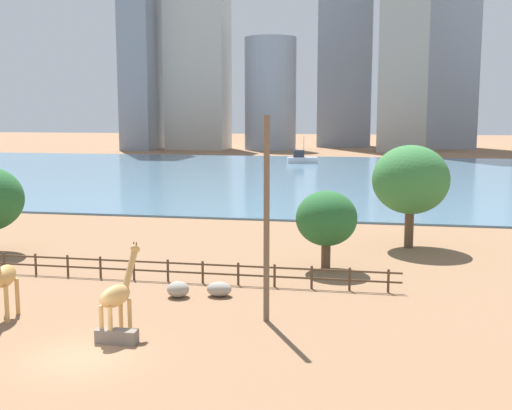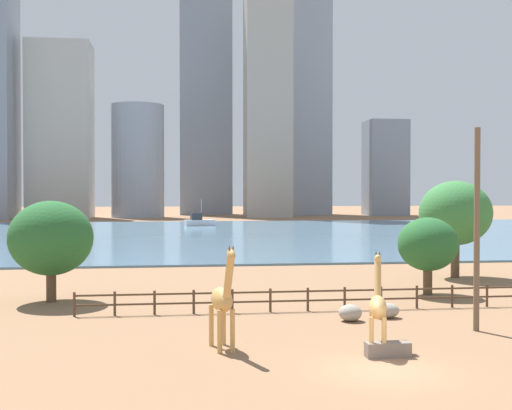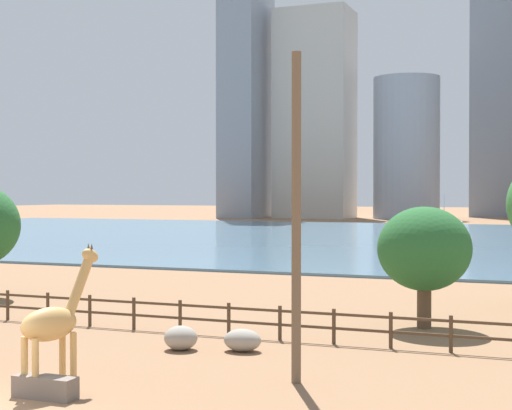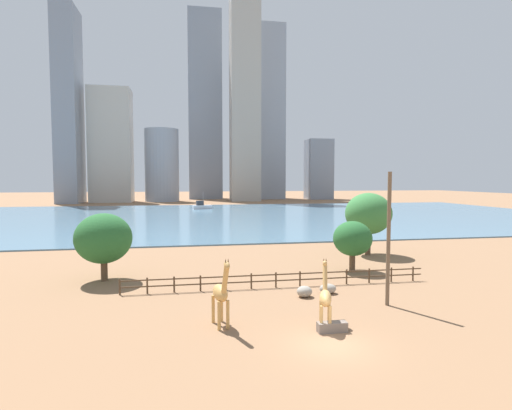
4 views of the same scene
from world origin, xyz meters
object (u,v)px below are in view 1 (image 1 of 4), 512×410
object	(u,v)px
boulder_by_pole	(219,289)
tree_right_tall	(411,180)
giraffe_companion	(4,276)
utility_pole	(267,220)
giraffe_tall	(117,295)
boat_sailboat	(301,159)
feeding_trough	(117,336)
boulder_near_fence	(178,289)
tree_center_broad	(326,219)

from	to	relation	value
boulder_by_pole	tree_right_tall	bearing A→B (deg)	54.62
giraffe_companion	utility_pole	xyz separation A→B (m)	(12.26, 2.12, 2.74)
utility_pole	tree_right_tall	bearing A→B (deg)	68.26
utility_pole	giraffe_tall	bearing A→B (deg)	-149.89
boat_sailboat	tree_right_tall	bearing A→B (deg)	-90.21
feeding_trough	giraffe_companion	bearing A→B (deg)	162.73
utility_pole	boulder_by_pole	distance (m)	6.55
giraffe_companion	feeding_trough	size ratio (longest dim) A/B	2.50
giraffe_tall	boat_sailboat	bearing A→B (deg)	19.86
feeding_trough	tree_right_tall	xyz separation A→B (m)	(13.14, 22.60, 4.68)
utility_pole	boulder_near_fence	bearing A→B (deg)	150.51
giraffe_companion	tree_center_broad	size ratio (longest dim) A/B	0.90
boulder_near_fence	boulder_by_pole	world-z (taller)	boulder_near_fence
tree_center_broad	tree_right_tall	distance (m)	9.67
tree_center_broad	boat_sailboat	distance (m)	84.59
giraffe_tall	boulder_near_fence	bearing A→B (deg)	11.95
giraffe_companion	feeding_trough	xyz separation A→B (m)	(6.48, -2.01, -1.80)
giraffe_companion	tree_right_tall	size ratio (longest dim) A/B	0.60
utility_pole	boulder_near_fence	distance (m)	7.54
giraffe_tall	boat_sailboat	xyz separation A→B (m)	(-3.62, 97.89, -0.87)
giraffe_tall	boulder_near_fence	size ratio (longest dim) A/B	3.44
giraffe_tall	boat_sailboat	distance (m)	97.96
tree_center_broad	boulder_near_fence	bearing A→B (deg)	-133.57
tree_center_broad	boat_sailboat	xyz separation A→B (m)	(-11.54, 83.77, -2.18)
tree_right_tall	feeding_trough	bearing A→B (deg)	-120.17
boulder_by_pole	tree_right_tall	world-z (taller)	tree_right_tall
giraffe_companion	utility_pole	world-z (taller)	utility_pole
giraffe_tall	feeding_trough	size ratio (longest dim) A/B	2.27
boulder_near_fence	feeding_trough	xyz separation A→B (m)	(-0.46, -7.15, -0.13)
utility_pole	feeding_trough	size ratio (longest dim) A/B	5.38
giraffe_companion	tree_right_tall	bearing A→B (deg)	125.20
giraffe_companion	utility_pole	size ratio (longest dim) A/B	0.47
giraffe_tall	giraffe_companion	world-z (taller)	giraffe_companion
feeding_trough	tree_right_tall	distance (m)	26.56
tree_right_tall	boat_sailboat	bearing A→B (deg)	102.59
boulder_near_fence	feeding_trough	distance (m)	7.16
utility_pole	tree_center_broad	distance (m)	10.94
giraffe_companion	feeding_trough	distance (m)	7.02
giraffe_companion	boulder_near_fence	bearing A→B (deg)	115.33
giraffe_companion	boulder_by_pole	size ratio (longest dim) A/B	3.34
tree_center_broad	giraffe_tall	bearing A→B (deg)	-119.30
utility_pole	tree_right_tall	distance (m)	19.88
tree_center_broad	tree_right_tall	size ratio (longest dim) A/B	0.67
giraffe_tall	giraffe_companion	size ratio (longest dim) A/B	0.91
giraffe_companion	boat_sailboat	xyz separation A→B (m)	(2.66, 96.54, -1.04)
feeding_trough	boat_sailboat	size ratio (longest dim) A/B	0.30
utility_pole	boat_sailboat	size ratio (longest dim) A/B	1.61
boulder_near_fence	boat_sailboat	world-z (taller)	boat_sailboat
giraffe_tall	boat_sailboat	size ratio (longest dim) A/B	0.68
utility_pole	boulder_by_pole	bearing A→B (deg)	131.74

